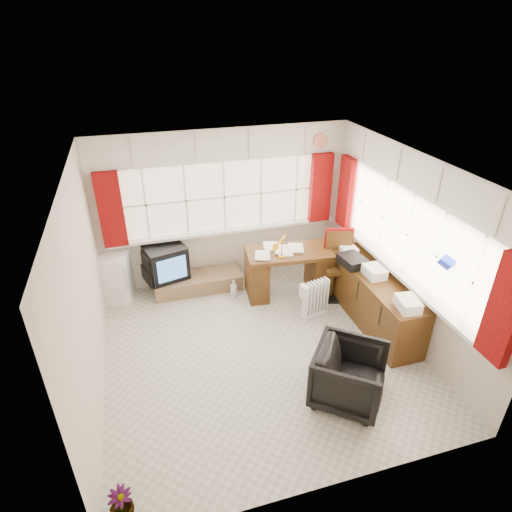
{
  "coord_description": "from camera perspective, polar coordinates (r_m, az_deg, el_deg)",
  "views": [
    {
      "loc": [
        -1.29,
        -4.19,
        3.88
      ],
      "look_at": [
        0.1,
        0.55,
        1.13
      ],
      "focal_mm": 30.0,
      "sensor_mm": 36.0,
      "label": 1
    }
  ],
  "objects": [
    {
      "name": "desk_lamp",
      "position": [
        6.29,
        3.52,
        1.96
      ],
      "size": [
        0.16,
        0.15,
        0.38
      ],
      "color": "#EAA209",
      "rests_on": "desk"
    },
    {
      "name": "office_chair",
      "position": [
        5.12,
        12.31,
        -15.31
      ],
      "size": [
        1.08,
        1.08,
        0.71
      ],
      "primitive_type": "imported",
      "rotation": [
        0.0,
        0.0,
        0.9
      ],
      "color": "black",
      "rests_on": "ground"
    },
    {
      "name": "window_right",
      "position": [
        6.05,
        18.57,
        -1.6
      ],
      "size": [
        0.12,
        3.7,
        3.6
      ],
      "color": "beige",
      "rests_on": "room_walls"
    },
    {
      "name": "ground",
      "position": [
        5.85,
        0.62,
        -12.44
      ],
      "size": [
        4.0,
        4.0,
        0.0
      ],
      "primitive_type": "plane",
      "color": "beige",
      "rests_on": "ground"
    },
    {
      "name": "curtains",
      "position": [
        6.08,
        6.53,
        5.36
      ],
      "size": [
        3.83,
        3.83,
        1.15
      ],
      "color": "#940E08",
      "rests_on": "room_walls"
    },
    {
      "name": "room_walls",
      "position": [
        4.99,
        0.71,
        0.58
      ],
      "size": [
        4.0,
        4.0,
        4.0
      ],
      "color": "beige",
      "rests_on": "ground"
    },
    {
      "name": "spray_bottle_a",
      "position": [
        6.78,
        -2.98,
        -4.37
      ],
      "size": [
        0.13,
        0.13,
        0.29
      ],
      "primitive_type": "imported",
      "rotation": [
        0.0,
        0.0,
        -0.17
      ],
      "color": "silver",
      "rests_on": "ground"
    },
    {
      "name": "window_back",
      "position": [
        6.92,
        -4.04,
        3.89
      ],
      "size": [
        3.7,
        0.12,
        3.6
      ],
      "color": "beige",
      "rests_on": "room_walls"
    },
    {
      "name": "crt_tv",
      "position": [
        6.9,
        -11.96,
        -0.74
      ],
      "size": [
        0.72,
        0.68,
        0.55
      ],
      "color": "black",
      "rests_on": "tv_bench"
    },
    {
      "name": "radiator",
      "position": [
        6.35,
        7.89,
        -6.16
      ],
      "size": [
        0.43,
        0.25,
        0.61
      ],
      "color": "white",
      "rests_on": "ground"
    },
    {
      "name": "mini_fridge",
      "position": [
        6.96,
        -18.22,
        -2.78
      ],
      "size": [
        0.53,
        0.54,
        0.76
      ],
      "color": "white",
      "rests_on": "ground"
    },
    {
      "name": "desk",
      "position": [
        6.76,
        4.33,
        -1.83
      ],
      "size": [
        1.37,
        0.78,
        0.79
      ],
      "color": "#523213",
      "rests_on": "ground"
    },
    {
      "name": "flower_vase",
      "position": [
        4.44,
        -17.53,
        -29.13
      ],
      "size": [
        0.22,
        0.22,
        0.38
      ],
      "primitive_type": "imported",
      "rotation": [
        0.0,
        0.0,
        -0.03
      ],
      "color": "black",
      "rests_on": "ground"
    },
    {
      "name": "spray_bottle_b",
      "position": [
        6.95,
        -0.06,
        -3.85
      ],
      "size": [
        0.13,
        0.13,
        0.21
      ],
      "primitive_type": "imported",
      "rotation": [
        0.0,
        0.0,
        -0.41
      ],
      "color": "#8ED4C2",
      "rests_on": "ground"
    },
    {
      "name": "hifi_stack",
      "position": [
        6.91,
        -12.12,
        -1.19
      ],
      "size": [
        0.73,
        0.56,
        0.46
      ],
      "color": "black",
      "rests_on": "tv_bench"
    },
    {
      "name": "tv_bench",
      "position": [
        7.04,
        -7.77,
        -3.47
      ],
      "size": [
        1.4,
        0.5,
        0.25
      ],
      "primitive_type": "cube",
      "color": "#97754B",
      "rests_on": "ground"
    },
    {
      "name": "overhead_cabinets",
      "position": [
        5.88,
        7.27,
        12.74
      ],
      "size": [
        3.98,
        3.98,
        0.48
      ],
      "color": "silver",
      "rests_on": "room_walls"
    },
    {
      "name": "credenza",
      "position": [
        6.37,
        15.21,
        -5.34
      ],
      "size": [
        0.5,
        2.0,
        0.85
      ],
      "color": "#523213",
      "rests_on": "ground"
    },
    {
      "name": "task_chair",
      "position": [
        6.79,
        10.89,
        -0.64
      ],
      "size": [
        0.56,
        0.58,
        1.09
      ],
      "color": "black",
      "rests_on": "ground"
    },
    {
      "name": "file_tray",
      "position": [
        6.34,
        12.72,
        -0.63
      ],
      "size": [
        0.35,
        0.43,
        0.13
      ],
      "primitive_type": "cube",
      "rotation": [
        0.0,
        0.0,
        0.13
      ],
      "color": "black",
      "rests_on": "credenza"
    }
  ]
}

